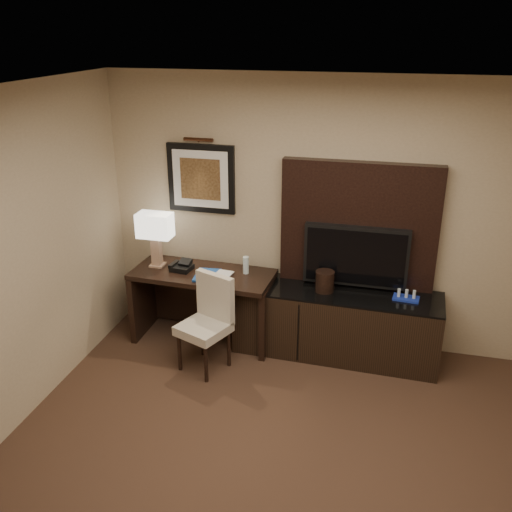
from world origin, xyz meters
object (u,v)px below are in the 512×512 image
(desk, at_px, (204,306))
(table_lamp, at_px, (156,239))
(ice_bucket, at_px, (325,281))
(credenza, at_px, (336,323))
(minibar_tray, at_px, (406,295))
(tv, at_px, (356,256))
(desk_phone, at_px, (182,265))
(water_bottle, at_px, (246,265))
(desk_chair, at_px, (203,328))

(desk, distance_m, table_lamp, 0.85)
(ice_bucket, bearing_deg, credenza, 5.24)
(ice_bucket, distance_m, minibar_tray, 0.78)
(desk, relative_size, ice_bucket, 7.00)
(credenza, distance_m, table_lamp, 2.01)
(tv, bearing_deg, desk, -172.81)
(minibar_tray, bearing_deg, desk_phone, -178.86)
(desk_phone, height_order, ice_bucket, ice_bucket)
(water_bottle, xyz_separation_m, minibar_tray, (1.58, -0.04, -0.12))
(desk, height_order, desk_phone, desk_phone)
(desk_chair, height_order, desk_phone, desk_chair)
(desk, relative_size, minibar_tray, 5.94)
(desk_chair, distance_m, desk_phone, 0.76)
(table_lamp, xyz_separation_m, minibar_tray, (2.52, 0.00, -0.33))
(minibar_tray, bearing_deg, ice_bucket, -179.42)
(water_bottle, bearing_deg, minibar_tray, -1.47)
(credenza, distance_m, water_bottle, 1.07)
(table_lamp, height_order, water_bottle, table_lamp)
(desk_phone, bearing_deg, minibar_tray, 8.51)
(table_lamp, bearing_deg, minibar_tray, 0.05)
(table_lamp, distance_m, desk_phone, 0.38)
(desk, distance_m, tv, 1.65)
(desk_phone, relative_size, minibar_tray, 0.83)
(water_bottle, relative_size, minibar_tray, 0.74)
(tv, distance_m, table_lamp, 2.02)
(table_lamp, distance_m, water_bottle, 0.96)
(minibar_tray, bearing_deg, desk_chair, -162.66)
(desk, height_order, minibar_tray, minibar_tray)
(tv, relative_size, table_lamp, 1.70)
(desk_chair, bearing_deg, desk_phone, 149.53)
(tv, height_order, ice_bucket, tv)
(tv, height_order, minibar_tray, tv)
(tv, relative_size, minibar_tray, 4.15)
(credenza, relative_size, ice_bucket, 9.76)
(tv, bearing_deg, desk_chair, -151.63)
(table_lamp, relative_size, minibar_tray, 2.44)
(desk_phone, bearing_deg, tv, 13.60)
(credenza, relative_size, desk_phone, 9.95)
(credenza, bearing_deg, desk_chair, -152.43)
(desk, bearing_deg, ice_bucket, 4.37)
(credenza, bearing_deg, minibar_tray, 1.34)
(water_bottle, bearing_deg, credenza, -2.21)
(tv, distance_m, ice_bucket, 0.38)
(desk, height_order, tv, tv)
(desk_chair, relative_size, table_lamp, 1.48)
(desk_chair, xyz_separation_m, ice_bucket, (1.06, 0.56, 0.35))
(credenza, height_order, water_bottle, water_bottle)
(ice_bucket, height_order, minibar_tray, ice_bucket)
(table_lamp, distance_m, minibar_tray, 2.54)
(ice_bucket, bearing_deg, table_lamp, 179.81)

